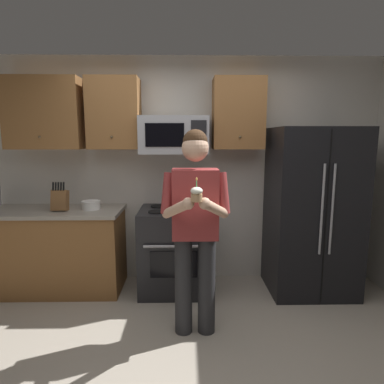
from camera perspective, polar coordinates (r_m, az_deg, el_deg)
name	(u,v)px	position (r m, az deg, el deg)	size (l,w,h in m)	color
ground_plane	(190,372)	(2.75, -0.40, -28.65)	(6.00, 6.00, 0.00)	#9E9384
wall_back	(188,171)	(3.94, -0.73, 3.63)	(4.40, 0.10, 2.60)	beige
oven_range	(175,250)	(3.74, -3.00, -9.90)	(0.76, 0.70, 0.93)	black
microwave	(174,135)	(3.65, -3.10, 9.77)	(0.74, 0.41, 0.40)	#9EA0A5
refrigerator	(312,211)	(3.83, 20.01, -3.16)	(0.90, 0.75, 1.80)	black
cabinet_row_upper	(121,114)	(3.77, -12.11, 13.07)	(2.78, 0.36, 0.76)	brown
counter_left	(58,250)	(4.01, -22.12, -9.21)	(1.44, 0.66, 0.92)	brown
knife_block	(60,200)	(3.80, -21.84, -1.27)	(0.16, 0.15, 0.32)	brown
bowl_large_white	(91,205)	(3.76, -17.03, -2.13)	(0.20, 0.20, 0.09)	white
person	(195,222)	(2.76, 0.56, -5.26)	(0.60, 0.48, 1.76)	#262628
cupcake	(197,194)	(2.38, 0.79, -0.34)	(0.09, 0.09, 0.17)	#A87F56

